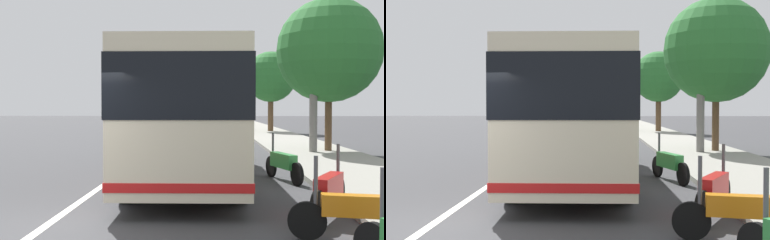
# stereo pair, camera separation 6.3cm
# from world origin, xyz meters

# --- Properties ---
(ground_plane) EXTENTS (220.00, 220.00, 0.00)m
(ground_plane) POSITION_xyz_m (0.00, 0.00, 0.00)
(ground_plane) COLOR #38383A
(sidewalk_curb) EXTENTS (110.00, 3.60, 0.14)m
(sidewalk_curb) POSITION_xyz_m (10.00, -6.95, 0.07)
(sidewalk_curb) COLOR gray
(sidewalk_curb) RESTS_ON ground
(lane_divider_line) EXTENTS (110.00, 0.16, 0.01)m
(lane_divider_line) POSITION_xyz_m (10.00, 0.00, 0.00)
(lane_divider_line) COLOR silver
(lane_divider_line) RESTS_ON ground
(coach_bus) EXTENTS (10.11, 2.71, 3.17)m
(coach_bus) POSITION_xyz_m (5.69, -2.06, 1.84)
(coach_bus) COLOR beige
(coach_bus) RESTS_ON ground
(motorcycle_far_end) EXTENTS (0.44, 2.12, 1.23)m
(motorcycle_far_end) POSITION_xyz_m (-0.26, -4.84, 0.45)
(motorcycle_far_end) COLOR black
(motorcycle_far_end) RESTS_ON ground
(motorcycle_nearest_curb) EXTENTS (1.95, 1.09, 1.25)m
(motorcycle_nearest_curb) POSITION_xyz_m (1.30, -4.75, 0.47)
(motorcycle_nearest_curb) COLOR black
(motorcycle_nearest_curb) RESTS_ON ground
(motorcycle_mid_row) EXTENTS (2.07, 0.68, 1.24)m
(motorcycle_mid_row) POSITION_xyz_m (5.33, -4.57, 0.46)
(motorcycle_mid_row) COLOR black
(motorcycle_mid_row) RESTS_ON ground
(car_far_distant) EXTENTS (4.20, 1.87, 1.59)m
(car_far_distant) POSITION_xyz_m (41.05, -2.60, 0.75)
(car_far_distant) COLOR red
(car_far_distant) RESTS_ON ground
(car_ahead_same_lane) EXTENTS (4.17, 1.98, 1.39)m
(car_ahead_same_lane) POSITION_xyz_m (37.85, 1.67, 0.67)
(car_ahead_same_lane) COLOR black
(car_ahead_same_lane) RESTS_ON ground
(car_behind_bus) EXTENTS (4.55, 2.08, 1.49)m
(car_behind_bus) POSITION_xyz_m (31.22, -2.53, 0.72)
(car_behind_bus) COLOR gray
(car_behind_bus) RESTS_ON ground
(roadside_tree_mid_block) EXTENTS (4.37, 4.37, 6.54)m
(roadside_tree_mid_block) POSITION_xyz_m (12.73, -7.61, 4.34)
(roadside_tree_mid_block) COLOR brown
(roadside_tree_mid_block) RESTS_ON ground
(roadside_tree_far_block) EXTENTS (3.96, 3.96, 6.38)m
(roadside_tree_far_block) POSITION_xyz_m (29.45, -7.32, 4.37)
(roadside_tree_far_block) COLOR brown
(roadside_tree_far_block) RESTS_ON ground
(utility_pole) EXTENTS (0.32, 0.32, 6.09)m
(utility_pole) POSITION_xyz_m (12.12, -6.84, 3.05)
(utility_pole) COLOR slate
(utility_pole) RESTS_ON ground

